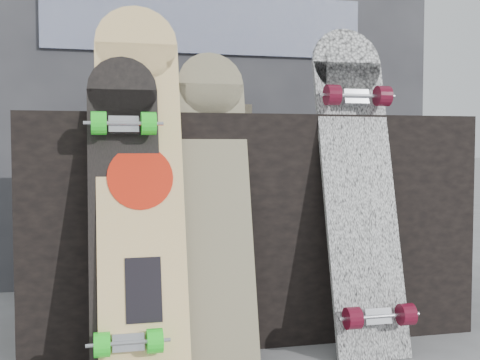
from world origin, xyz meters
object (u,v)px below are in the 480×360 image
object	(u,v)px
longboard_geisha	(140,173)
vendor_table	(243,222)
longboard_cascadia	(359,180)
longboard_celtic	(216,194)
skateboard_dark	(125,209)

from	to	relation	value
longboard_geisha	vendor_table	bearing A→B (deg)	41.23
vendor_table	longboard_geisha	size ratio (longest dim) A/B	1.39
longboard_geisha	longboard_cascadia	world-z (taller)	longboard_geisha
longboard_celtic	longboard_cascadia	bearing A→B (deg)	-2.32
longboard_celtic	longboard_cascadia	xyz separation A→B (m)	(0.49, -0.02, 0.04)
vendor_table	skateboard_dark	distance (m)	0.63
longboard_geisha	longboard_celtic	world-z (taller)	longboard_geisha
longboard_celtic	skateboard_dark	world-z (taller)	longboard_celtic
longboard_celtic	longboard_cascadia	world-z (taller)	longboard_cascadia
vendor_table	longboard_cascadia	size ratio (longest dim) A/B	1.44
vendor_table	skateboard_dark	world-z (taller)	skateboard_dark
vendor_table	longboard_celtic	distance (m)	0.40
longboard_geisha	skateboard_dark	xyz separation A→B (m)	(-0.05, -0.04, -0.11)
longboard_celtic	skateboard_dark	size ratio (longest dim) A/B	1.03
longboard_cascadia	skateboard_dark	distance (m)	0.79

